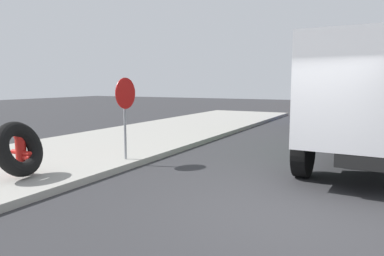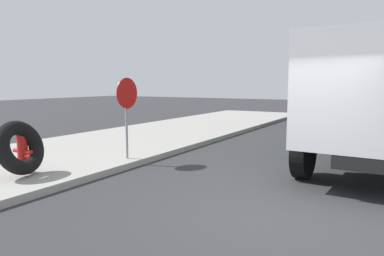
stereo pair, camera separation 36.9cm
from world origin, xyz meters
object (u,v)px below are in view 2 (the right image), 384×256
at_px(dump_truck_green, 382,101).
at_px(dump_truck_blue, 358,92).
at_px(stop_sign, 127,103).
at_px(fire_hydrant, 23,150).
at_px(loose_tire, 20,148).
at_px(dump_truck_orange, 369,88).

bearing_deg(dump_truck_green, dump_truck_blue, 8.47).
xyz_separation_m(stop_sign, dump_truck_blue, (12.35, -4.07, 0.07)).
bearing_deg(dump_truck_green, fire_hydrant, 128.52).
bearing_deg(loose_tire, dump_truck_green, -49.54).
distance_m(stop_sign, dump_truck_orange, 29.20).
relative_size(loose_tire, stop_sign, 0.56).
xyz_separation_m(stop_sign, dump_truck_green, (2.91, -5.47, 0.07)).
xyz_separation_m(loose_tire, stop_sign, (2.42, -0.78, 0.81)).
height_order(fire_hydrant, dump_truck_blue, dump_truck_blue).
distance_m(dump_truck_green, dump_truck_blue, 9.54).
xyz_separation_m(stop_sign, dump_truck_orange, (29.00, -3.41, 0.07)).
distance_m(fire_hydrant, loose_tire, 0.29).
relative_size(fire_hydrant, dump_truck_blue, 0.13).
bearing_deg(fire_hydrant, loose_tire, -134.58).
relative_size(stop_sign, dump_truck_green, 0.28).
relative_size(fire_hydrant, loose_tire, 0.81).
distance_m(loose_tire, dump_truck_orange, 31.71).
height_order(stop_sign, dump_truck_orange, dump_truck_orange).
xyz_separation_m(fire_hydrant, dump_truck_green, (5.13, -6.45, 0.97)).
relative_size(dump_truck_green, dump_truck_blue, 1.01).
bearing_deg(fire_hydrant, dump_truck_orange, -8.00).
relative_size(fire_hydrant, dump_truck_orange, 0.13).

